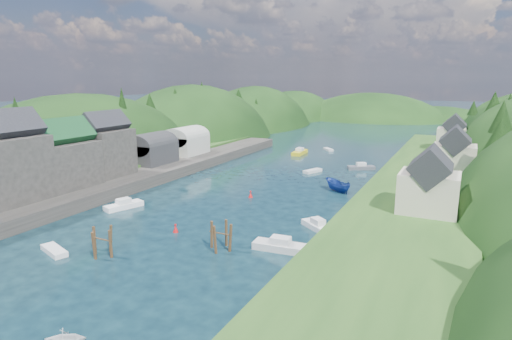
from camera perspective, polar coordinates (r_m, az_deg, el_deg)
The scene contains 15 objects.
ground at distance 91.14m, azimuth 6.13°, elevation 0.18°, with size 600.00×600.00×0.00m, color black.
hillside_left at distance 135.12m, azimuth -8.32°, elevation 0.62°, with size 44.00×245.56×52.00m.
far_hills at distance 211.92m, azimuth 18.10°, elevation 3.60°, with size 103.00×68.00×44.00m.
hill_trees at distance 103.10m, azimuth 9.12°, elevation 7.71°, with size 90.50×150.01×12.49m.
quay_left at distance 78.63m, azimuth -18.59°, elevation -1.60°, with size 12.00×110.00×2.00m, color #2D2B28.
terrace_left_grass at distance 83.58m, azimuth -22.02°, elevation -0.89°, with size 12.00×110.00×2.50m, color #234719.
quayside_buildings at distance 70.32m, azimuth -27.88°, elevation 1.09°, with size 8.00×35.84×12.90m.
boat_sheds at distance 93.13m, azimuth -11.45°, elevation 3.57°, with size 7.00×21.00×7.50m.
terrace_right at distance 76.08m, azimuth 21.39°, elevation -2.11°, with size 16.00×120.00×2.40m, color #234719.
right_bank_cottages at distance 83.18m, azimuth 24.23°, elevation 2.10°, with size 9.00×59.24×8.41m.
piling_cluster_near at distance 49.85m, azimuth -19.77°, elevation -9.31°, with size 2.82×2.67×3.68m.
piling_cluster_far at distance 48.63m, azimuth -4.71°, elevation -9.08°, with size 2.91×2.74×3.79m.
channel_buoy_near at distance 54.85m, azimuth -10.68°, elevation -7.67°, with size 0.70×0.70×1.10m.
channel_buoy_far at distance 69.03m, azimuth -0.73°, elevation -3.28°, with size 0.70×0.70×1.10m.
moored_boats at distance 66.95m, azimuth -0.15°, elevation -3.64°, with size 36.69×93.83×2.17m.
Camera 1 is at (30.49, -33.76, 19.01)m, focal length 30.00 mm.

